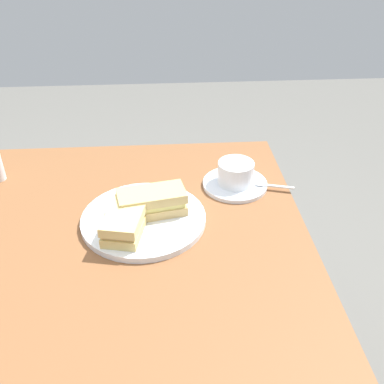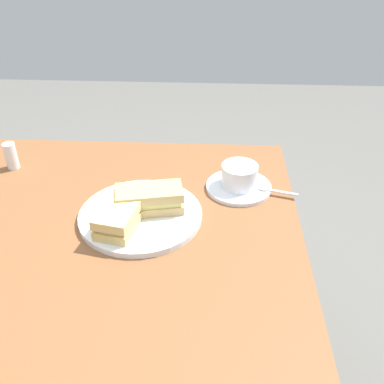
# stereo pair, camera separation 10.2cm
# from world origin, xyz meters

# --- Properties ---
(dining_table) EXTENTS (1.04, 0.87, 0.74)m
(dining_table) POSITION_xyz_m (0.00, 0.00, 0.61)
(dining_table) COLOR brown
(dining_table) RESTS_ON ground_plane
(sandwich_plate) EXTENTS (0.28, 0.28, 0.01)m
(sandwich_plate) POSITION_xyz_m (-0.16, -0.07, 0.74)
(sandwich_plate) COLOR white
(sandwich_plate) RESTS_ON dining_table
(sandwich_front) EXTENTS (0.16, 0.10, 0.05)m
(sandwich_front) POSITION_xyz_m (-0.18, -0.08, 0.78)
(sandwich_front) COLOR tan
(sandwich_front) RESTS_ON sandwich_plate
(sandwich_back) EXTENTS (0.10, 0.16, 0.05)m
(sandwich_back) POSITION_xyz_m (-0.13, -0.03, 0.77)
(sandwich_back) COLOR #D1BB70
(sandwich_back) RESTS_ON sandwich_plate
(coffee_saucer) EXTENTS (0.16, 0.16, 0.01)m
(coffee_saucer) POSITION_xyz_m (-0.39, -0.20, 0.74)
(coffee_saucer) COLOR silver
(coffee_saucer) RESTS_ON dining_table
(coffee_cup) EXTENTS (0.09, 0.11, 0.06)m
(coffee_cup) POSITION_xyz_m (-0.39, -0.20, 0.78)
(coffee_cup) COLOR white
(coffee_cup) RESTS_ON coffee_saucer
(spoon) EXTENTS (0.10, 0.04, 0.01)m
(spoon) POSITION_xyz_m (-0.47, -0.18, 0.75)
(spoon) COLOR silver
(spoon) RESTS_ON coffee_saucer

